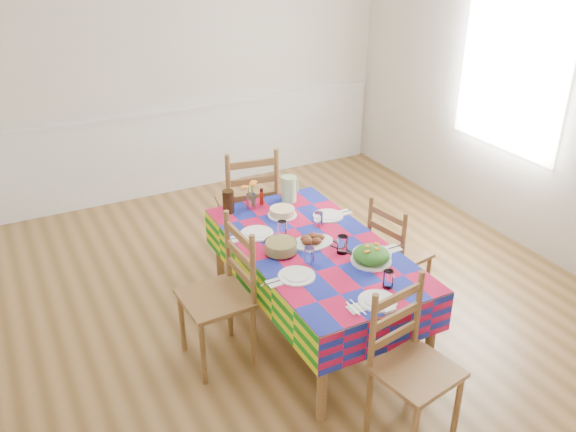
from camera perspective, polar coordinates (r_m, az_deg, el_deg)
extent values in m
cube|color=brown|center=(4.78, 0.92, -8.35)|extent=(4.50, 5.00, 0.04)
cube|color=beige|center=(6.39, -10.07, 13.91)|extent=(4.50, 0.04, 2.70)
cube|color=beige|center=(5.55, 22.50, 10.37)|extent=(0.04, 5.00, 2.70)
cube|color=white|center=(6.46, -9.61, 9.95)|extent=(4.41, 0.06, 0.04)
cube|color=white|center=(6.62, -9.35, 6.25)|extent=(4.41, 0.03, 0.90)
plane|color=white|center=(5.68, 20.23, 12.66)|extent=(0.00, 1.40, 1.40)
cylinder|color=brown|center=(3.65, 3.24, -14.81)|extent=(0.06, 0.06, 0.63)
cylinder|color=brown|center=(4.02, 13.19, -11.00)|extent=(0.06, 0.06, 0.63)
cylinder|color=brown|center=(4.82, -6.40, -3.46)|extent=(0.06, 0.06, 0.63)
cylinder|color=brown|center=(5.11, 1.84, -1.42)|extent=(0.06, 0.06, 0.63)
cube|color=brown|center=(4.17, 2.50, -3.14)|extent=(0.90, 1.71, 0.04)
cube|color=#AB0E36|center=(4.16, 2.51, -2.85)|extent=(0.93, 1.74, 0.01)
cube|color=#AB0E36|center=(4.05, -3.31, -6.07)|extent=(0.01, 1.74, 0.27)
cube|color=#AB0E36|center=(4.45, 7.71, -3.01)|extent=(0.01, 1.74, 0.27)
cube|color=#AB0E36|center=(3.64, 9.40, -10.78)|extent=(0.93, 0.01, 0.27)
cube|color=#AB0E36|center=(4.91, -2.56, 0.21)|extent=(0.93, 0.01, 0.27)
cylinder|color=white|center=(3.63, 8.38, -7.87)|extent=(0.23, 0.23, 0.01)
cylinder|color=white|center=(3.62, 8.39, -7.76)|extent=(0.16, 0.16, 0.01)
cylinder|color=white|center=(3.74, 9.36, -5.85)|extent=(0.06, 0.06, 0.11)
cube|color=white|center=(3.56, 6.33, -8.60)|extent=(0.09, 0.09, 0.01)
cube|color=silver|center=(3.55, 6.10, -8.63)|extent=(0.01, 0.15, 0.00)
cube|color=silver|center=(3.56, 6.57, -8.47)|extent=(0.01, 0.17, 0.00)
cylinder|color=white|center=(3.82, 0.82, -5.64)|extent=(0.24, 0.24, 0.01)
cylinder|color=white|center=(3.81, 0.82, -5.53)|extent=(0.17, 0.17, 0.01)
cylinder|color=white|center=(3.93, 2.01, -3.75)|extent=(0.07, 0.07, 0.11)
cube|color=white|center=(3.76, -1.31, -6.27)|extent=(0.09, 0.09, 0.01)
cube|color=silver|center=(3.75, -1.55, -6.28)|extent=(0.15, 0.01, 0.00)
cube|color=silver|center=(3.76, -1.07, -6.15)|extent=(0.17, 0.01, 0.00)
cylinder|color=white|center=(4.30, -2.93, -1.63)|extent=(0.23, 0.23, 0.01)
cylinder|color=white|center=(4.30, -2.93, -1.53)|extent=(0.17, 0.17, 0.01)
cylinder|color=white|center=(4.25, -0.55, -1.19)|extent=(0.07, 0.07, 0.11)
cube|color=white|center=(4.25, -4.84, -2.13)|extent=(0.09, 0.09, 0.01)
cube|color=silver|center=(4.24, -5.06, -2.13)|extent=(0.15, 0.01, 0.00)
cube|color=silver|center=(4.26, -4.63, -2.03)|extent=(0.17, 0.01, 0.00)
cylinder|color=white|center=(4.09, 7.86, -3.53)|extent=(0.26, 0.26, 0.01)
cylinder|color=white|center=(4.08, 7.87, -3.41)|extent=(0.18, 0.18, 0.01)
cylinder|color=white|center=(4.06, 5.11, -2.68)|extent=(0.07, 0.07, 0.12)
cube|color=white|center=(4.18, 9.80, -3.00)|extent=(0.10, 0.10, 0.01)
cube|color=silver|center=(4.17, 9.60, -3.01)|extent=(0.16, 0.01, 0.00)
cube|color=silver|center=(4.19, 10.02, -2.89)|extent=(0.19, 0.01, 0.00)
cylinder|color=white|center=(4.55, 3.78, 0.01)|extent=(0.23, 0.23, 0.01)
cylinder|color=white|center=(4.55, 3.78, 0.10)|extent=(0.16, 0.16, 0.01)
cylinder|color=white|center=(4.39, 2.87, -0.34)|extent=(0.06, 0.06, 0.11)
cube|color=white|center=(4.63, 5.39, 0.36)|extent=(0.08, 0.08, 0.01)
cube|color=silver|center=(4.62, 5.22, 0.37)|extent=(0.14, 0.01, 0.00)
cube|color=silver|center=(4.63, 5.57, 0.45)|extent=(0.17, 0.01, 0.00)
ellipsoid|color=white|center=(4.18, 2.31, -2.49)|extent=(0.30, 0.21, 0.01)
ellipsoid|color=black|center=(4.19, 2.95, -1.98)|extent=(0.08, 0.07, 0.04)
ellipsoid|color=black|center=(4.21, 2.30, -1.87)|extent=(0.08, 0.07, 0.04)
ellipsoid|color=black|center=(4.17, 1.68, -2.11)|extent=(0.08, 0.07, 0.04)
ellipsoid|color=black|center=(4.14, 1.87, -2.40)|extent=(0.08, 0.07, 0.04)
ellipsoid|color=black|center=(4.14, 2.65, -2.37)|extent=(0.08, 0.07, 0.04)
cylinder|color=white|center=(4.01, 7.77, -4.15)|extent=(0.27, 0.27, 0.01)
ellipsoid|color=#114511|center=(3.99, 7.81, -3.63)|extent=(0.24, 0.24, 0.11)
cube|color=orange|center=(3.92, 7.43, -3.32)|extent=(0.03, 0.02, 0.01)
cube|color=orange|center=(3.97, 7.43, -2.85)|extent=(0.04, 0.04, 0.01)
cube|color=orange|center=(3.95, 8.29, -3.07)|extent=(0.03, 0.03, 0.01)
cube|color=orange|center=(4.01, 8.27, -2.61)|extent=(0.04, 0.04, 0.01)
cylinder|color=white|center=(4.06, -0.70, -2.93)|extent=(0.22, 0.22, 0.08)
cylinder|color=#E6D07A|center=(4.06, -0.70, -2.91)|extent=(0.20, 0.20, 0.07)
cylinder|color=white|center=(4.56, -0.54, 0.10)|extent=(0.22, 0.22, 0.01)
cylinder|color=#E1CE89|center=(4.54, -0.54, 0.44)|extent=(0.19, 0.19, 0.05)
cube|color=black|center=(4.13, 4.72, -3.03)|extent=(0.10, 0.24, 0.01)
cube|color=black|center=(4.16, 5.08, -2.80)|extent=(0.05, 0.24, 0.01)
cylinder|color=white|center=(4.65, -3.47, 1.38)|extent=(0.07, 0.07, 0.12)
cylinder|color=#3A7527|center=(4.62, -3.71, 1.83)|extent=(0.01, 0.01, 0.17)
ellipsoid|color=orange|center=(4.58, -4.08, 2.72)|extent=(0.06, 0.06, 0.02)
cylinder|color=#3A7527|center=(4.65, -3.37, 1.96)|extent=(0.01, 0.01, 0.17)
ellipsoid|color=orange|center=(4.63, -3.22, 3.21)|extent=(0.06, 0.06, 0.02)
cylinder|color=#3A7527|center=(4.62, -3.41, 1.81)|extent=(0.01, 0.01, 0.17)
ellipsoid|color=orange|center=(4.55, -3.33, 3.01)|extent=(0.06, 0.06, 0.02)
cylinder|color=#AC230D|center=(4.71, -2.49, 1.85)|extent=(0.03, 0.03, 0.13)
cylinder|color=#AAD394|center=(4.75, 0.08, 2.55)|extent=(0.12, 0.12, 0.20)
cylinder|color=black|center=(4.60, -5.61, 1.35)|extent=(0.09, 0.09, 0.18)
cube|color=white|center=(3.56, 9.53, -8.71)|extent=(0.08, 0.02, 0.02)
cylinder|color=brown|center=(3.72, 15.53, -16.87)|extent=(0.04, 0.04, 0.45)
cylinder|color=brown|center=(3.66, 7.56, -16.78)|extent=(0.04, 0.04, 0.45)
cylinder|color=brown|center=(3.87, 11.49, -14.35)|extent=(0.04, 0.04, 0.45)
cube|color=brown|center=(3.52, 11.94, -14.03)|extent=(0.48, 0.47, 0.03)
cylinder|color=brown|center=(3.36, 7.93, -10.81)|extent=(0.04, 0.04, 0.50)
cylinder|color=brown|center=(3.58, 12.06, -8.53)|extent=(0.04, 0.04, 0.50)
cube|color=brown|center=(3.53, 9.94, -10.95)|extent=(0.36, 0.08, 0.05)
cube|color=brown|center=(3.45, 10.11, -9.24)|extent=(0.36, 0.08, 0.05)
cube|color=brown|center=(3.38, 10.28, -7.45)|extent=(0.36, 0.08, 0.05)
cylinder|color=brown|center=(5.47, -2.26, -0.25)|extent=(0.04, 0.04, 0.50)
cylinder|color=brown|center=(5.38, -6.32, -0.87)|extent=(0.04, 0.04, 0.50)
cylinder|color=brown|center=(5.15, -1.05, -2.05)|extent=(0.04, 0.04, 0.50)
cylinder|color=brown|center=(5.06, -5.35, -2.74)|extent=(0.04, 0.04, 0.50)
cube|color=brown|center=(5.14, -3.83, 1.16)|extent=(0.53, 0.51, 0.03)
cylinder|color=brown|center=(4.91, -1.07, 3.26)|extent=(0.04, 0.04, 0.55)
cylinder|color=brown|center=(4.81, -5.58, 2.64)|extent=(0.04, 0.04, 0.55)
cube|color=brown|center=(4.90, -3.27, 1.77)|extent=(0.40, 0.08, 0.06)
cube|color=brown|center=(4.85, -3.31, 3.31)|extent=(0.40, 0.08, 0.06)
cube|color=brown|center=(4.79, -3.36, 4.89)|extent=(0.40, 0.08, 0.06)
cylinder|color=brown|center=(4.24, -9.89, -9.80)|extent=(0.04, 0.04, 0.47)
cylinder|color=brown|center=(3.96, -7.94, -12.68)|extent=(0.04, 0.04, 0.47)
cylinder|color=brown|center=(4.34, -5.48, -8.52)|extent=(0.04, 0.04, 0.47)
cylinder|color=brown|center=(4.07, -3.24, -11.21)|extent=(0.04, 0.04, 0.47)
cube|color=brown|center=(4.00, -6.83, -7.66)|extent=(0.43, 0.45, 0.03)
cylinder|color=brown|center=(4.08, -5.65, -2.81)|extent=(0.04, 0.04, 0.52)
cylinder|color=brown|center=(3.78, -3.29, -5.26)|extent=(0.04, 0.04, 0.52)
cube|color=brown|center=(3.98, -4.46, -5.27)|extent=(0.03, 0.38, 0.05)
cube|color=brown|center=(3.91, -4.53, -3.59)|extent=(0.03, 0.38, 0.05)
cube|color=brown|center=(3.85, -4.60, -1.86)|extent=(0.03, 0.38, 0.05)
cylinder|color=brown|center=(4.78, 12.89, -5.88)|extent=(0.03, 0.03, 0.41)
cylinder|color=brown|center=(4.96, 10.00, -4.29)|extent=(0.03, 0.03, 0.41)
cylinder|color=brown|center=(4.57, 10.32, -7.24)|extent=(0.03, 0.03, 0.41)
cylinder|color=brown|center=(4.76, 7.40, -5.52)|extent=(0.03, 0.03, 0.41)
cube|color=brown|center=(4.65, 10.37, -3.41)|extent=(0.43, 0.45, 0.03)
cylinder|color=brown|center=(4.34, 10.71, -2.49)|extent=(0.03, 0.03, 0.46)
cylinder|color=brown|center=(4.54, 7.64, -0.88)|extent=(0.03, 0.03, 0.46)
cube|color=brown|center=(4.48, 9.05, -2.70)|extent=(0.08, 0.33, 0.05)
cube|color=brown|center=(4.42, 9.16, -1.35)|extent=(0.08, 0.33, 0.05)
cube|color=brown|center=(4.37, 9.28, 0.03)|extent=(0.08, 0.33, 0.05)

